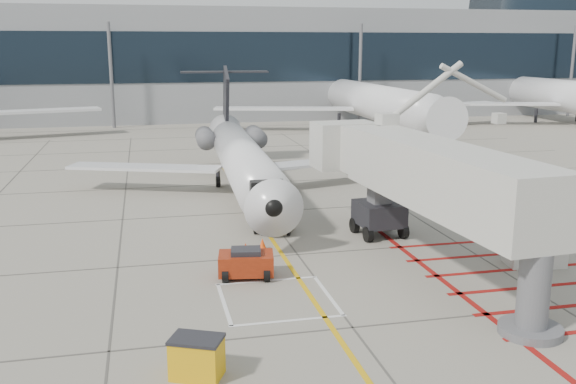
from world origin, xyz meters
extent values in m
plane|color=gray|center=(0.00, 0.00, 0.00)|extent=(260.00, 260.00, 0.00)
cone|color=#FF430D|center=(-2.26, 4.95, 0.21)|extent=(0.31, 0.31, 0.43)
cone|color=#FF4B0D|center=(-1.42, 5.14, 0.26)|extent=(0.38, 0.38, 0.53)
cube|color=gray|center=(10.00, 70.00, 7.00)|extent=(180.00, 28.00, 14.00)
cube|color=black|center=(10.00, 55.95, 8.00)|extent=(180.00, 0.10, 6.00)
camera|label=1|loc=(-6.57, -23.21, 9.34)|focal=40.00mm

